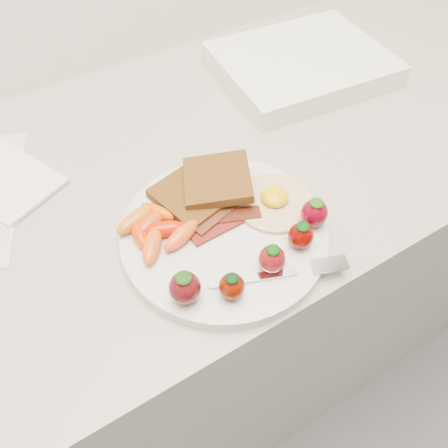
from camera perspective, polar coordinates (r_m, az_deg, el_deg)
counter at (r=1.04m, az=-4.74°, el=-10.57°), size 2.00×0.60×0.90m
plate at (r=0.57m, az=-0.00°, el=-1.18°), size 0.27×0.27×0.02m
toast_lower at (r=0.60m, az=-3.88°, el=3.97°), size 0.11×0.11×0.01m
toast_upper at (r=0.59m, az=-0.87°, el=5.81°), size 0.12×0.12×0.02m
fried_egg at (r=0.59m, az=6.61°, el=3.02°), size 0.13×0.13×0.02m
bacon_strips at (r=0.57m, az=-0.18°, el=0.74°), size 0.10×0.06×0.01m
baby_carrots at (r=0.56m, az=-9.07°, el=-0.56°), size 0.10×0.10×0.02m
strawberries at (r=0.52m, az=4.69°, el=-4.00°), size 0.23×0.07×0.05m
fork at (r=0.53m, az=8.41°, el=-6.16°), size 0.17×0.07×0.00m
notepad at (r=0.72m, az=-26.73°, el=5.17°), size 0.16×0.19×0.01m
appliance at (r=0.87m, az=10.10°, el=19.84°), size 0.32×0.26×0.04m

